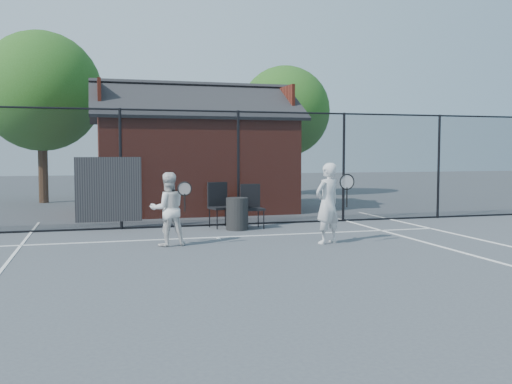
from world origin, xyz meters
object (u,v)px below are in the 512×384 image
object	(u,v)px
clubhouse	(194,162)
player_back	(168,209)
chair_right	(221,206)
player_front	(328,203)
waste_bin	(237,214)
chair_left	(253,207)

from	to	relation	value
clubhouse	player_back	bearing A→B (deg)	-103.95
clubhouse	chair_right	world-z (taller)	clubhouse
clubhouse	player_front	xyz separation A→B (m)	(1.56, -7.45, -0.75)
clubhouse	waste_bin	xyz separation A→B (m)	(0.24, -4.90, -1.21)
player_back	waste_bin	world-z (taller)	player_back
player_front	chair_right	bearing A→B (deg)	117.83
chair_right	waste_bin	distance (m)	0.60
clubhouse	chair_left	world-z (taller)	clubhouse
player_back	chair_left	bearing A→B (deg)	41.24
chair_left	player_back	bearing A→B (deg)	-141.28
player_front	player_back	xyz separation A→B (m)	(-3.26, 0.62, -0.10)
clubhouse	waste_bin	world-z (taller)	clubhouse
chair_left	waste_bin	xyz separation A→B (m)	(-0.45, -0.16, -0.14)
player_front	waste_bin	bearing A→B (deg)	117.36
clubhouse	player_back	xyz separation A→B (m)	(-1.70, -6.83, -0.85)
chair_left	chair_right	size ratio (longest dim) A/B	0.96
player_back	chair_right	bearing A→B (deg)	55.84
clubhouse	chair_right	bearing A→B (deg)	-90.62
chair_left	player_front	bearing A→B (deg)	-74.69
player_front	player_back	bearing A→B (deg)	169.16
chair_right	waste_bin	bearing A→B (deg)	-73.40
clubhouse	chair_right	xyz separation A→B (m)	(-0.05, -4.40, -1.04)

